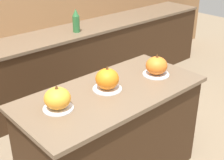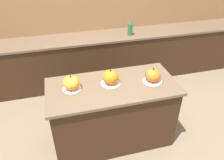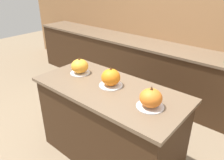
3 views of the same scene
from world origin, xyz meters
TOP-DOWN VIEW (x-y plane):
  - ground_plane at (0.00, 0.00)m, footprint 12.00×12.00m
  - wall_back at (0.00, 1.86)m, footprint 8.00×0.06m
  - kitchen_island at (0.00, 0.00)m, footprint 1.57×0.74m
  - back_counter at (0.00, 1.53)m, footprint 6.00×0.60m
  - pumpkin_cake_left at (-0.48, 0.05)m, footprint 0.22×0.22m
  - pumpkin_cake_center at (-0.01, 0.04)m, footprint 0.24×0.24m
  - pumpkin_cake_right at (0.49, -0.04)m, footprint 0.23×0.23m

SIDE VIEW (x-z plane):
  - ground_plane at x=0.00m, z-range 0.00..0.00m
  - kitchen_island at x=0.00m, z-range 0.00..0.90m
  - back_counter at x=0.00m, z-range 0.00..0.91m
  - pumpkin_cake_left at x=-0.48m, z-range 0.88..1.07m
  - pumpkin_cake_right at x=0.49m, z-range 0.88..1.07m
  - pumpkin_cake_center at x=-0.01m, z-range 0.88..1.08m
  - wall_back at x=0.00m, z-range 0.00..2.50m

